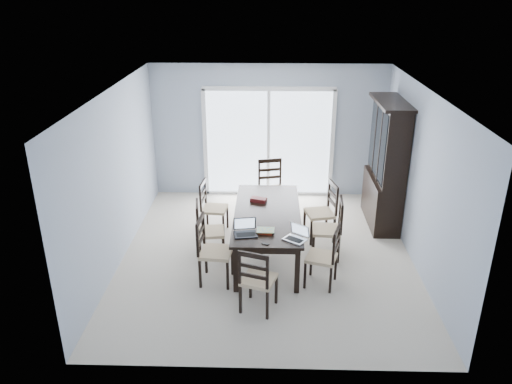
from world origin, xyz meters
TOP-DOWN VIEW (x-y plane):
  - floor at (0.00, 0.00)m, footprint 5.00×5.00m
  - ceiling at (0.00, 0.00)m, footprint 5.00×5.00m
  - back_wall at (0.00, 2.50)m, footprint 4.50×0.02m
  - wall_left at (-2.25, 0.00)m, footprint 0.02×5.00m
  - wall_right at (2.25, 0.00)m, footprint 0.02×5.00m
  - balcony at (0.00, 3.50)m, footprint 4.50×2.00m
  - railing at (0.00, 4.50)m, footprint 4.50×0.06m
  - dining_table at (0.00, 0.00)m, footprint 1.00×2.20m
  - china_hutch at (2.02, 1.25)m, footprint 0.50×1.38m
  - sliding_door at (0.00, 2.48)m, footprint 2.52×0.05m
  - chair_left_near at (-0.81, -0.74)m, footprint 0.48×0.47m
  - chair_left_mid at (-0.95, -0.08)m, footprint 0.46×0.45m
  - chair_left_far at (-0.98, 0.79)m, footprint 0.45×0.44m
  - chair_right_near at (0.85, -0.81)m, footprint 0.51×0.51m
  - chair_right_mid at (1.01, 0.00)m, footprint 0.46×0.45m
  - chair_right_far at (0.96, 0.61)m, footprint 0.53×0.52m
  - chair_end_near at (-0.13, -1.47)m, footprint 0.52×0.53m
  - chair_end_far at (0.06, 1.59)m, footprint 0.53×0.54m
  - laptop_dark at (-0.29, -0.75)m, footprint 0.35×0.27m
  - laptop_silver at (0.38, -0.88)m, footprint 0.36×0.34m
  - book_stack at (-0.03, -0.66)m, footprint 0.26×0.21m
  - cell_phone at (-0.02, -1.00)m, footprint 0.11×0.08m
  - game_box at (-0.14, 0.39)m, footprint 0.28×0.19m
  - hot_tub at (-0.81, 3.54)m, footprint 2.05×1.83m

SIDE VIEW (x-z plane):
  - balcony at x=0.00m, z-range -0.10..0.00m
  - floor at x=0.00m, z-range 0.00..0.00m
  - hot_tub at x=-0.81m, z-range 0.00..1.06m
  - railing at x=0.00m, z-range 0.00..1.10m
  - chair_left_far at x=-0.98m, z-range 0.03..1.09m
  - chair_right_near at x=0.85m, z-range 0.03..1.09m
  - chair_left_mid at x=-0.95m, z-range 0.03..1.10m
  - chair_end_near at x=-0.13m, z-range 0.03..1.11m
  - chair_right_mid at x=1.01m, z-range 0.03..1.15m
  - chair_right_far at x=0.96m, z-range 0.03..1.18m
  - chair_left_near at x=-0.81m, z-range 0.03..1.18m
  - chair_end_far at x=0.06m, z-range 0.03..1.21m
  - dining_table at x=0.00m, z-range 0.30..1.05m
  - cell_phone at x=-0.02m, z-range 0.75..0.76m
  - book_stack at x=-0.03m, z-range 0.75..0.79m
  - game_box at x=-0.14m, z-range 0.75..0.81m
  - laptop_silver at x=0.38m, z-range 0.70..0.90m
  - laptop_dark at x=-0.29m, z-range 0.69..0.91m
  - china_hutch at x=2.02m, z-range -0.03..2.17m
  - sliding_door at x=0.00m, z-range 0.00..2.18m
  - back_wall at x=0.00m, z-range 0.00..2.60m
  - wall_left at x=-2.25m, z-range 0.00..2.60m
  - wall_right at x=2.25m, z-range 0.00..2.60m
  - ceiling at x=0.00m, z-range 2.60..2.60m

